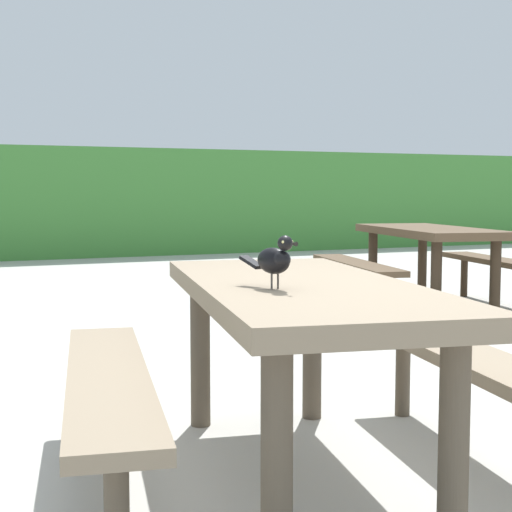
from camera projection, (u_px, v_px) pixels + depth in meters
ground_plane at (330, 480)px, 2.82m from camera, size 60.00×60.00×0.00m
hedge_wall at (19, 202)px, 12.31m from camera, size 28.00×1.49×1.77m
picnic_table_foreground at (299, 330)px, 2.81m from camera, size 1.96×1.99×0.74m
bird_grackle at (275, 259)px, 2.56m from camera, size 0.12×0.28×0.18m
picnic_table_mid_right at (429, 248)px, 6.91m from camera, size 1.97×1.99×0.74m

